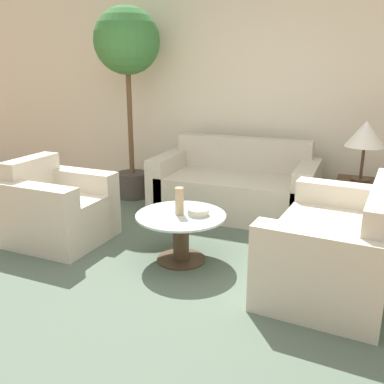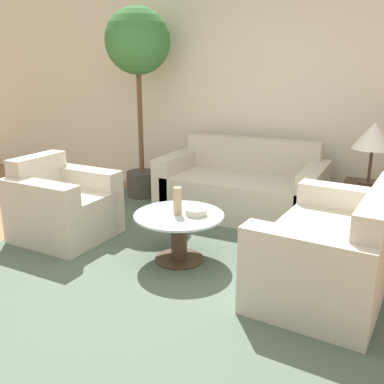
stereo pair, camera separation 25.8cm
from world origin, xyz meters
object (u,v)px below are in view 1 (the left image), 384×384
bowl (198,212)px  potted_plant (127,57)px  table_lamp (365,135)px  vase (179,201)px  armchair (56,212)px  sofa_main (236,188)px  coffee_table (181,231)px  loveseat (340,249)px

bowl → potted_plant: bearing=135.4°
table_lamp → bowl: 1.84m
vase → bowl: size_ratio=1.30×
table_lamp → potted_plant: potted_plant is taller
potted_plant → armchair: bearing=-88.7°
sofa_main → coffee_table: 1.42m
sofa_main → bowl: bearing=-86.9°
sofa_main → bowl: size_ratio=9.92×
sofa_main → armchair: size_ratio=2.13×
loveseat → bowl: (-1.14, -0.05, 0.17)m
armchair → vase: 1.30m
armchair → sofa_main: bearing=-41.3°
vase → sofa_main: bearing=87.1°
potted_plant → vase: potted_plant is taller
armchair → bowl: (1.42, 0.07, 0.16)m
sofa_main → table_lamp: table_lamp is taller
sofa_main → coffee_table: size_ratio=2.33×
sofa_main → vase: bearing=-92.9°
table_lamp → vase: bearing=-136.3°
table_lamp → vase: size_ratio=2.55×
armchair → vase: (1.28, 0.02, 0.25)m
armchair → coffee_table: bearing=-87.1°
coffee_table → vase: 0.27m
armchair → loveseat: (2.57, 0.13, -0.01)m
vase → coffee_table: bearing=29.4°
loveseat → bowl: size_ratio=8.35×
loveseat → coffee_table: bearing=-80.9°
table_lamp → bowl: bearing=-134.1°
sofa_main → potted_plant: (-1.38, 0.06, 1.44)m
coffee_table → vase: size_ratio=3.27×
loveseat → potted_plant: size_ratio=0.66×
armchair → potted_plant: bearing=3.0°
coffee_table → vase: vase is taller
table_lamp → coffee_table: bearing=-136.2°
armchair → table_lamp: size_ratio=1.41×
loveseat → vase: 1.32m
loveseat → potted_plant: 3.28m
loveseat → coffee_table: loveseat is taller
table_lamp → potted_plant: (-2.69, 0.17, 0.74)m
armchair → bowl: armchair is taller
potted_plant → coffee_table: bearing=-48.3°
vase → armchair: bearing=-179.0°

